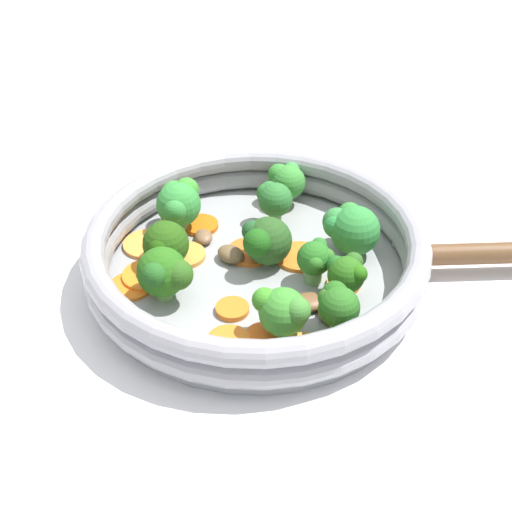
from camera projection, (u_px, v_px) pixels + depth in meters
name	position (u px, v px, depth m)	size (l,w,h in m)	color
ground_plane	(256.00, 279.00, 0.68)	(4.00, 4.00, 0.00)	white
skillet	(256.00, 274.00, 0.68)	(0.30, 0.30, 0.01)	#939699
skillet_rim_wall	(256.00, 249.00, 0.66)	(0.32, 0.32, 0.05)	gray
skillet_handle	(507.00, 253.00, 0.67)	(0.02, 0.02, 0.18)	brown
skillet_rivet_left	(409.00, 280.00, 0.65)	(0.01, 0.01, 0.01)	#98919A
skillet_rivet_right	(396.00, 242.00, 0.70)	(0.01, 0.01, 0.01)	#97989C
carrot_slice_0	(306.00, 348.00, 0.58)	(0.03, 0.03, 0.00)	#F99C3D
carrot_slice_1	(299.00, 257.00, 0.68)	(0.05, 0.05, 0.00)	orange
carrot_slice_2	(185.00, 255.00, 0.69)	(0.04, 0.04, 0.00)	orange
carrot_slice_3	(147.00, 276.00, 0.66)	(0.05, 0.05, 0.01)	orange
carrot_slice_4	(131.00, 288.00, 0.65)	(0.04, 0.04, 0.00)	orange
carrot_slice_5	(232.00, 309.00, 0.62)	(0.03, 0.03, 0.01)	orange
carrot_slice_6	(251.00, 252.00, 0.69)	(0.04, 0.04, 0.00)	orange
carrot_slice_7	(147.00, 244.00, 0.70)	(0.05, 0.05, 0.00)	#F9943F
carrot_slice_8	(276.00, 203.00, 0.76)	(0.03, 0.03, 0.00)	orange
carrot_slice_9	(229.00, 341.00, 0.59)	(0.04, 0.04, 0.00)	orange
carrot_slice_10	(201.00, 225.00, 0.73)	(0.04, 0.04, 0.00)	orange
carrot_slice_11	(263.00, 335.00, 0.60)	(0.03, 0.03, 0.00)	#DC5E1A
carrot_slice_12	(344.00, 283.00, 0.65)	(0.03, 0.03, 0.00)	orange
broccoli_floret_0	(315.00, 259.00, 0.64)	(0.03, 0.03, 0.04)	#6FA260
broccoli_floret_1	(286.00, 180.00, 0.75)	(0.04, 0.04, 0.05)	#759D5C
broccoli_floret_2	(281.00, 312.00, 0.58)	(0.04, 0.04, 0.05)	#7F9C4F
broccoli_floret_3	(165.00, 243.00, 0.66)	(0.04, 0.05, 0.05)	#7CB76F
broccoli_floret_4	(266.00, 241.00, 0.66)	(0.05, 0.05, 0.05)	olive
broccoli_floret_5	(349.00, 226.00, 0.68)	(0.05, 0.05, 0.05)	#6E9D5D
broccoli_floret_6	(337.00, 305.00, 0.59)	(0.03, 0.04, 0.05)	#86AB5E
broccoli_floret_7	(347.00, 273.00, 0.62)	(0.03, 0.04, 0.04)	#5D8C44
broccoli_floret_8	(165.00, 273.00, 0.62)	(0.05, 0.05, 0.05)	#6EA151
broccoli_floret_9	(179.00, 202.00, 0.71)	(0.04, 0.06, 0.05)	#86A568
broccoli_floret_10	(273.00, 199.00, 0.71)	(0.03, 0.04, 0.05)	#679454
mushroom_piece_0	(331.00, 311.00, 0.62)	(0.03, 0.02, 0.01)	brown
mushroom_piece_1	(309.00, 302.00, 0.63)	(0.03, 0.02, 0.01)	brown
mushroom_piece_2	(204.00, 237.00, 0.70)	(0.02, 0.02, 0.01)	brown
mushroom_piece_3	(231.00, 254.00, 0.68)	(0.03, 0.02, 0.01)	brown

